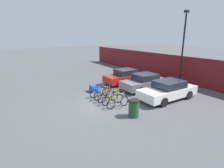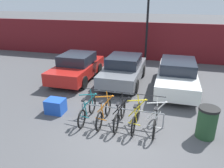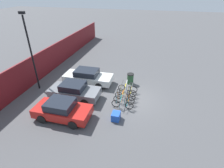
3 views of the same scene
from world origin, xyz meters
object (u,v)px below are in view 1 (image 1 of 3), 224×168
Objects in this scene: bicycle_teal at (100,92)px; trash_bin at (134,108)px; bicycle_orange at (104,94)px; car_red at (125,76)px; lamp_post at (183,45)px; cargo_crate at (94,88)px; bicycle_yellow at (112,99)px; car_grey at (144,82)px; bicycle_black at (108,97)px; bike_rack at (110,95)px; car_white at (168,90)px; bicycle_white at (118,102)px.

bicycle_teal is 1.66× the size of trash_bin.
car_red is (-2.73, 3.89, 0.31)m from bicycle_orange.
cargo_crate is (-2.45, -7.79, -3.39)m from lamp_post.
lamp_post is (-0.71, 7.97, 3.29)m from bicycle_yellow.
trash_bin is 1.47× the size of cargo_crate.
car_red and car_grey have the same top height.
bicycle_teal is 8.69m from lamp_post.
bicycle_orange is 0.58m from bicycle_black.
bike_rack is 1.74× the size of bicycle_orange.
lamp_post is at bearing 95.12° from bicycle_yellow.
bicycle_black is 0.43× the size of car_red.
lamp_post reaches higher than bicycle_yellow.
lamp_post reaches higher than car_red.
trash_bin is at bearing -76.90° from car_white.
car_red is 5.96m from lamp_post.
bicycle_orange is (-0.59, -0.15, -0.10)m from bike_rack.
car_grey is at bearing -99.48° from lamp_post.
bicycle_teal is at bearing -127.81° from car_white.
car_red is 5.66× the size of cargo_crate.
car_red is (-3.88, 3.89, 0.31)m from bicycle_yellow.
cargo_crate is (-4.47, -3.79, -0.42)m from car_white.
bicycle_black is (0.58, 0.00, 0.00)m from bicycle_orange.
car_grey is 5.45m from trash_bin.
car_white is at bearing -3.08° from car_grey.
bicycle_teal is 4.16m from car_grey.
bicycle_white is at bearing 0.02° from bicycle_yellow.
lamp_post reaches higher than trash_bin.
bicycle_black is at bearing -115.37° from car_white.
lamp_post is at bearing 80.52° from car_grey.
car_red is 5.20m from car_white.
trash_bin is at bearing -1.89° from bicycle_black.
bicycle_teal is at bearing -7.65° from cargo_crate.
car_red is at bearing -127.83° from lamp_post.
cargo_crate is (-1.80, -3.94, -0.42)m from car_grey.
bicycle_white is at bearing -40.60° from car_red.
bicycle_yellow is 1.00× the size of bicycle_white.
bicycle_white is 2.44× the size of cargo_crate.
bicycle_teal is 0.62m from bicycle_orange.
car_red is 7.24m from trash_bin.
lamp_post is at bearing 116.92° from car_white.
bicycle_teal is at bearing -97.57° from lamp_post.
bicycle_yellow and bicycle_white have the same top height.
bicycle_black is (-0.02, -0.15, -0.10)m from bike_rack.
car_grey is at bearing 98.26° from bicycle_black.
car_grey is at bearing 65.41° from cargo_crate.
car_grey reaches higher than bicycle_black.
bike_rack is 1.74× the size of bicycle_white.
cargo_crate is at bearing 176.65° from bicycle_yellow.
lamp_post is (-1.37, 7.97, 3.29)m from bicycle_white.
trash_bin is at bearing -32.27° from car_red.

